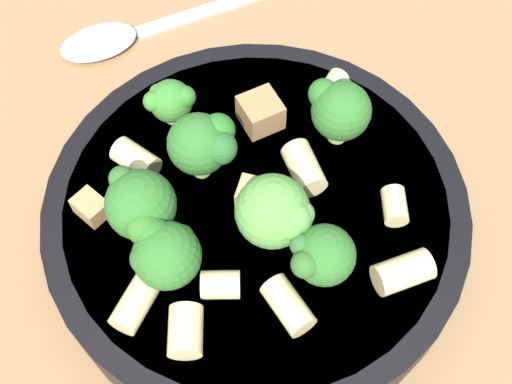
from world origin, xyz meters
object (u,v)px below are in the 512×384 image
Objects in this scene: broccoli_floret_3 at (339,109)px; rigatoni_6 at (403,272)px; broccoli_floret_2 at (140,206)px; rigatoni_3 at (186,331)px; pasta_bowl at (256,214)px; rigatoni_2 at (133,166)px; rigatoni_7 at (288,305)px; broccoli_floret_1 at (170,101)px; broccoli_floret_4 at (322,256)px; chicken_chunk_1 at (91,207)px; rigatoni_0 at (395,206)px; broccoli_floret_0 at (276,213)px; rigatoni_5 at (331,90)px; broccoli_floret_6 at (164,253)px; rigatoni_8 at (135,303)px; rigatoni_1 at (304,168)px; rigatoni_4 at (215,283)px; spoon at (129,33)px; broccoli_floret_5 at (203,143)px; chicken_chunk_2 at (250,190)px; chicken_chunk_0 at (261,112)px.

rigatoni_6 is at bearing -144.54° from broccoli_floret_3.
rigatoni_3 is (-0.05, -0.04, -0.02)m from broccoli_floret_2.
pasta_bowl is 0.08m from rigatoni_2.
rigatoni_6 is at bearing -54.80° from rigatoni_7.
broccoli_floret_1 is at bearing 59.47° from pasta_bowl.
broccoli_floret_4 is 0.13m from chicken_chunk_1.
chicken_chunk_1 is at bearing 108.75° from rigatoni_0.
rigatoni_5 is (0.11, -0.00, -0.02)m from broccoli_floret_0.
broccoli_floret_6 is (-0.06, 0.03, 0.04)m from pasta_bowl.
rigatoni_8 is (-0.17, 0.06, 0.00)m from rigatoni_5.
rigatoni_7 is (-0.12, -0.01, -0.02)m from broccoli_floret_3.
rigatoni_0 is 0.17m from chicken_chunk_1.
rigatoni_1 is at bearing -28.82° from rigatoni_8.
rigatoni_4 is (-0.02, 0.05, -0.02)m from broccoli_floret_4.
broccoli_floret_3 is 2.10× the size of rigatoni_0.
rigatoni_6 is 0.28m from spoon.
rigatoni_7 is 1.02× the size of rigatoni_8.
broccoli_floret_5 is at bearing 75.66° from rigatoni_6.
chicken_chunk_1 is at bearing 132.51° from broccoli_floret_5.
rigatoni_4 is (-0.00, -0.03, -0.02)m from broccoli_floret_6.
rigatoni_4 is (-0.07, -0.03, -0.02)m from broccoli_floret_5.
rigatoni_8 is 1.41× the size of chicken_chunk_2.
broccoli_floret_1 is 0.10m from broccoli_floret_6.
rigatoni_1 is at bearing -74.97° from broccoli_floret_5.
chicken_chunk_0 is (0.11, 0.01, 0.00)m from rigatoni_4.
broccoli_floret_5 is (0.03, 0.05, 0.00)m from broccoli_floret_0.
rigatoni_2 is 1.03× the size of rigatoni_5.
broccoli_floret_0 is 0.04m from chicken_chunk_2.
broccoli_floret_4 is 1.33× the size of rigatoni_6.
broccoli_floret_3 reaches higher than broccoli_floret_1.
pasta_bowl is 5.44× the size of broccoli_floret_5.
broccoli_floret_3 reaches higher than pasta_bowl.
rigatoni_7 is (-0.10, -0.10, -0.01)m from broccoli_floret_1.
chicken_chunk_0 is 1.12× the size of chicken_chunk_2.
broccoli_floret_1 is at bearing 118.48° from rigatoni_5.
broccoli_floret_5 is 0.31× the size of spoon.
rigatoni_0 is at bearing -116.33° from spoon.
chicken_chunk_0 is 0.05m from chicken_chunk_2.
broccoli_floret_6 is at bearing -139.90° from rigatoni_2.
chicken_chunk_2 reaches higher than chicken_chunk_1.
chicken_chunk_1 is (-0.09, 0.07, -0.00)m from chicken_chunk_0.
broccoli_floret_3 is 0.03m from rigatoni_5.
broccoli_floret_3 reaches higher than chicken_chunk_1.
rigatoni_6 is at bearing -104.34° from broccoli_floret_5.
broccoli_floret_6 is 2.21× the size of chicken_chunk_1.
chicken_chunk_2 reaches higher than pasta_bowl.
rigatoni_2 is 0.18× the size of spoon.
pasta_bowl is 5.20× the size of broccoli_floret_0.
chicken_chunk_1 is (-0.08, 0.02, -0.01)m from broccoli_floret_1.
rigatoni_4 is (-0.05, -0.07, -0.00)m from rigatoni_2.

